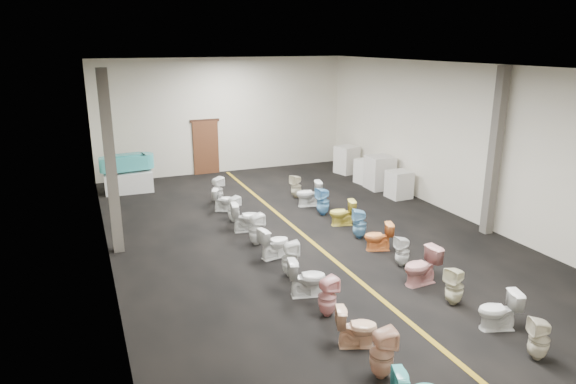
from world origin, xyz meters
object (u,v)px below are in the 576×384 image
bathtub (127,162)px  toilet_right_10 (296,186)px  toilet_left_3 (327,297)px  toilet_left_11 (217,190)px  toilet_left_7 (256,229)px  toilet_left_10 (224,200)px  appliance_crate_b (380,172)px  toilet_right_9 (309,194)px  toilet_left_9 (234,209)px  toilet_right_5 (378,237)px  toilet_right_8 (323,202)px  toilet_left_1 (382,354)px  toilet_right_3 (421,266)px  display_table (129,182)px  toilet_left_5 (290,259)px  toilet_left_2 (356,327)px  toilet_left_4 (307,278)px  toilet_right_7 (342,213)px  toilet_left_8 (246,217)px  appliance_crate_a (399,184)px  toilet_right_4 (402,251)px  appliance_crate_c (368,171)px  toilet_left_6 (274,242)px  appliance_crate_d (347,160)px  toilet_right_1 (499,311)px  toilet_right_6 (360,224)px  toilet_right_0 (539,339)px  toilet_right_2 (454,286)px

bathtub → toilet_right_10: (5.15, -2.85, -0.68)m
toilet_left_3 → toilet_left_11: toilet_left_11 is taller
toilet_left_7 → toilet_left_10: size_ratio=1.19×
appliance_crate_b → toilet_right_9: appliance_crate_b is taller
toilet_left_3 → toilet_left_9: (-0.12, 5.86, -0.02)m
toilet_right_5 → toilet_right_8: (-0.09, 2.99, 0.07)m
toilet_left_1 → toilet_left_7: (-0.02, 5.95, -0.01)m
toilet_right_9 → toilet_right_10: size_ratio=1.04×
toilet_left_10 → toilet_right_3: size_ratio=0.84×
display_table → toilet_left_5: 8.77m
toilet_left_2 → toilet_left_7: 5.04m
toilet_left_2 → toilet_left_11: size_ratio=0.87×
toilet_left_7 → toilet_left_4: bearing=172.4°
toilet_right_7 → toilet_left_10: bearing=-118.9°
toilet_left_11 → toilet_left_8: bearing=158.8°
toilet_left_2 → toilet_right_5: 4.40m
appliance_crate_a → appliance_crate_b: (0.00, 1.22, 0.13)m
appliance_crate_a → toilet_left_2: (-5.71, -7.19, -0.09)m
toilet_left_8 → toilet_right_7: 2.75m
toilet_left_10 → toilet_left_11: 0.98m
toilet_left_8 → toilet_left_9: bearing=15.4°
bathtub → appliance_crate_a: 9.35m
toilet_left_4 → toilet_right_9: (2.55, 5.49, 0.01)m
toilet_right_4 → toilet_left_3: bearing=-59.5°
toilet_right_5 → appliance_crate_c: bearing=169.1°
toilet_left_4 → toilet_left_6: size_ratio=1.03×
toilet_left_2 → toilet_left_4: 2.00m
toilet_left_2 → toilet_left_7: toilet_left_7 is taller
appliance_crate_b → toilet_left_10: 5.84m
appliance_crate_d → toilet_right_1: size_ratio=1.44×
toilet_right_6 → toilet_right_7: (0.05, 1.07, -0.03)m
toilet_left_6 → toilet_right_1: (2.62, -4.59, -0.01)m
appliance_crate_b → toilet_left_11: bearing=173.8°
appliance_crate_a → toilet_left_9: appliance_crate_a is taller
appliance_crate_b → toilet_right_1: size_ratio=1.57×
toilet_right_10 → toilet_left_5: bearing=-44.6°
toilet_left_3 → toilet_right_7: size_ratio=1.07×
toilet_left_8 → toilet_right_4: (2.66, -3.60, -0.05)m
toilet_left_4 → toilet_right_10: (2.54, 6.50, -0.01)m
display_table → toilet_left_7: 6.81m
toilet_right_0 → toilet_left_6: bearing=-134.1°
toilet_right_2 → toilet_right_3: size_ratio=0.96×
appliance_crate_d → toilet_left_11: size_ratio=1.30×
toilet_right_1 → toilet_right_10: 9.01m
toilet_left_9 → toilet_left_3: bearing=160.6°
bathtub → toilet_right_5: 9.46m
toilet_right_0 → toilet_left_7: bearing=-136.4°
toilet_left_2 → toilet_right_1: toilet_right_1 is taller
appliance_crate_b → toilet_right_3: size_ratio=1.41×
appliance_crate_a → appliance_crate_d: bearing=90.0°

